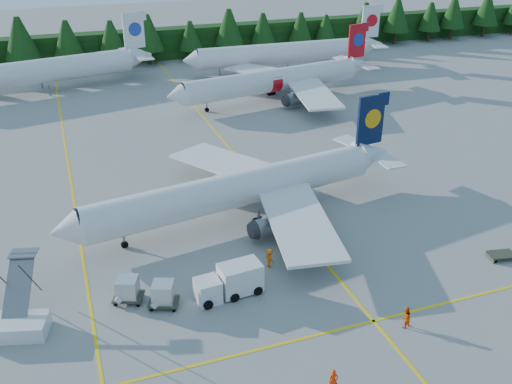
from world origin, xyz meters
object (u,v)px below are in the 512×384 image
object	(u,v)px
airliner_red	(269,81)
airstairs	(15,321)
airliner_navy	(230,192)
service_truck	(229,282)

from	to	relation	value
airliner_red	airstairs	size ratio (longest dim) A/B	5.09
airliner_navy	airstairs	size ratio (longest dim) A/B	5.00
service_truck	airstairs	bearing A→B (deg)	170.44
airliner_navy	service_truck	bearing A→B (deg)	-116.99
airliner_red	airstairs	bearing A→B (deg)	-139.37
airliner_red	service_truck	size ratio (longest dim) A/B	6.50
airliner_navy	airliner_red	distance (m)	39.33
airliner_navy	airstairs	xyz separation A→B (m)	(-19.81, -10.64, -2.18)
airliner_red	service_truck	distance (m)	51.62
airliner_navy	service_truck	xyz separation A→B (m)	(-3.79, -11.77, -1.82)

